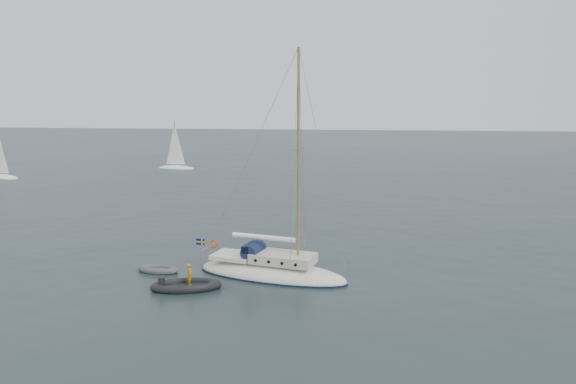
# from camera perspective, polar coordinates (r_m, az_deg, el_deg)

# --- Properties ---
(ground) EXTENTS (300.00, 300.00, 0.00)m
(ground) POSITION_cam_1_polar(r_m,az_deg,el_deg) (31.42, -0.72, -9.39)
(ground) COLOR black
(ground) RESTS_ON ground
(sailboat) EXTENTS (9.45, 2.83, 13.46)m
(sailboat) POSITION_cam_1_polar(r_m,az_deg,el_deg) (32.45, -1.65, -6.89)
(sailboat) COLOR beige
(sailboat) RESTS_ON ground
(dinghy) EXTENTS (2.56, 1.16, 0.37)m
(dinghy) POSITION_cam_1_polar(r_m,az_deg,el_deg) (34.41, -13.05, -7.66)
(dinghy) COLOR #4F5055
(dinghy) RESTS_ON ground
(rib) EXTENTS (3.84, 1.74, 1.44)m
(rib) POSITION_cam_1_polar(r_m,az_deg,el_deg) (31.13, -10.33, -9.29)
(rib) COLOR black
(rib) RESTS_ON ground
(distant_yacht_c) EXTENTS (5.49, 2.93, 7.28)m
(distant_yacht_c) POSITION_cam_1_polar(r_m,az_deg,el_deg) (82.61, -11.39, 4.48)
(distant_yacht_c) COLOR white
(distant_yacht_c) RESTS_ON ground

